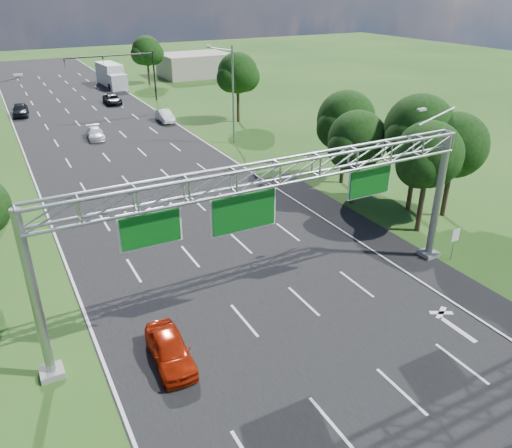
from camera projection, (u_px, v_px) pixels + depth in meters
ground at (161, 193)px, 40.86m from camera, size 220.00×220.00×0.00m
road at (161, 193)px, 40.86m from camera, size 18.00×180.00×0.02m
road_flare at (390, 247)px, 32.51m from camera, size 3.00×30.00×0.02m
sign_gantry at (278, 184)px, 23.72m from camera, size 23.50×1.00×9.56m
regulatory_sign at (455, 238)px, 30.40m from camera, size 0.60×0.08×2.10m
traffic_signal at (129, 65)px, 69.55m from camera, size 12.21×0.24×7.00m
streetlight_r_mid at (231, 91)px, 51.17m from camera, size 2.97×0.22×10.16m
tree_cluster_right at (398, 139)px, 36.27m from camera, size 9.91×14.60×8.68m
tree_verge_rd at (238, 75)px, 59.56m from camera, size 5.76×4.80×8.28m
tree_verge_re at (147, 52)px, 82.69m from camera, size 5.76×4.80×7.84m
building_right at (195, 65)px, 91.45m from camera, size 12.00×9.00×4.00m
red_coupe at (170, 350)px, 22.35m from camera, size 1.87×4.15×1.38m
car_queue_a at (95, 133)px, 54.93m from camera, size 2.07×4.27×1.20m
car_queue_b at (112, 99)px, 70.79m from camera, size 2.38×4.75×1.29m
car_queue_c at (20, 110)px, 64.28m from camera, size 2.38×4.82×1.58m
car_queue_d at (165, 116)px, 61.70m from camera, size 1.58×4.27×1.39m
box_truck at (111, 76)px, 82.45m from camera, size 3.26×9.62×3.57m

